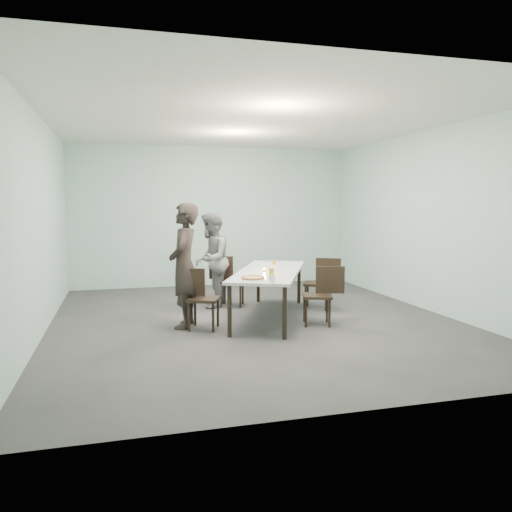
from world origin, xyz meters
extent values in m
plane|color=#333335|center=(0.00, 0.00, 0.00)|extent=(7.00, 7.00, 0.00)
cube|color=#A7D2C9|center=(0.00, 3.50, 1.50)|extent=(6.00, 0.02, 3.00)
cube|color=#A7D2C9|center=(0.00, -3.50, 1.50)|extent=(6.00, 0.02, 3.00)
cube|color=#A7D2C9|center=(-3.00, 0.00, 1.50)|extent=(0.02, 7.00, 3.00)
cube|color=#A7D2C9|center=(3.00, 0.00, 1.50)|extent=(0.02, 7.00, 3.00)
cube|color=white|center=(0.00, 0.00, 3.00)|extent=(6.00, 7.00, 0.02)
cube|color=white|center=(0.27, 0.11, 0.73)|extent=(1.90, 2.74, 0.04)
cylinder|color=black|center=(-0.58, -0.85, 0.35)|extent=(0.06, 0.06, 0.71)
cylinder|color=black|center=(0.44, 1.37, 0.35)|extent=(0.06, 0.06, 0.71)
cylinder|color=black|center=(0.10, -1.15, 0.35)|extent=(0.06, 0.06, 0.71)
cylinder|color=black|center=(1.11, 1.06, 0.35)|extent=(0.06, 0.06, 0.71)
cube|color=black|center=(-0.84, -0.32, 0.43)|extent=(0.55, 0.55, 0.04)
cube|color=black|center=(-1.01, -0.25, 0.67)|extent=(0.40, 0.20, 0.40)
cylinder|color=black|center=(-1.06, -0.41, 0.21)|extent=(0.04, 0.04, 0.41)
cylinder|color=black|center=(-0.93, -0.10, 0.21)|extent=(0.04, 0.04, 0.41)
cylinder|color=black|center=(-0.75, -0.54, 0.21)|extent=(0.04, 0.04, 0.41)
cylinder|color=black|center=(-0.62, -0.23, 0.21)|extent=(0.04, 0.04, 0.41)
cube|color=black|center=(-0.10, 1.16, 0.43)|extent=(0.54, 0.54, 0.04)
cube|color=black|center=(-0.27, 1.23, 0.67)|extent=(0.41, 0.19, 0.40)
cylinder|color=black|center=(-0.31, 1.06, 0.21)|extent=(0.04, 0.04, 0.41)
cylinder|color=black|center=(-0.19, 1.38, 0.21)|extent=(0.04, 0.04, 0.41)
cylinder|color=black|center=(0.00, 0.94, 0.21)|extent=(0.04, 0.04, 0.41)
cylinder|color=black|center=(0.12, 1.26, 0.21)|extent=(0.04, 0.04, 0.41)
cube|color=black|center=(0.81, -0.51, 0.43)|extent=(0.53, 0.53, 0.04)
cube|color=black|center=(0.99, -0.57, 0.67)|extent=(0.41, 0.16, 0.40)
cylinder|color=black|center=(1.03, -0.40, 0.21)|extent=(0.04, 0.04, 0.41)
cylinder|color=black|center=(0.93, -0.72, 0.21)|extent=(0.04, 0.04, 0.41)
cylinder|color=black|center=(0.70, -0.30, 0.21)|extent=(0.04, 0.04, 0.41)
cylinder|color=black|center=(0.60, -0.62, 0.21)|extent=(0.04, 0.04, 0.41)
cube|color=black|center=(1.24, 0.54, 0.43)|extent=(0.57, 0.57, 0.04)
cube|color=black|center=(1.41, 0.45, 0.67)|extent=(0.39, 0.23, 0.40)
cylinder|color=black|center=(1.47, 0.61, 0.21)|extent=(0.04, 0.04, 0.41)
cylinder|color=black|center=(1.31, 0.31, 0.21)|extent=(0.04, 0.04, 0.41)
cylinder|color=black|center=(1.17, 0.77, 0.21)|extent=(0.04, 0.04, 0.41)
cylinder|color=black|center=(1.01, 0.47, 0.21)|extent=(0.04, 0.04, 0.41)
imported|color=black|center=(-1.08, -0.13, 0.90)|extent=(0.61, 0.75, 1.79)
imported|color=slate|center=(-0.46, 1.18, 0.82)|extent=(0.88, 0.97, 1.64)
cylinder|color=white|center=(-0.22, -0.74, 0.76)|extent=(0.34, 0.34, 0.01)
cylinder|color=#E4CE81|center=(-0.22, -0.74, 0.77)|extent=(0.30, 0.30, 0.01)
torus|color=brown|center=(-0.22, -0.74, 0.77)|extent=(0.32, 0.32, 0.03)
cylinder|color=white|center=(0.18, -0.42, 0.76)|extent=(0.18, 0.18, 0.01)
cylinder|color=gold|center=(0.02, -0.80, 0.82)|extent=(0.08, 0.08, 0.15)
cylinder|color=silver|center=(-0.04, -1.03, 0.80)|extent=(0.08, 0.08, 0.09)
cylinder|color=silver|center=(0.15, -0.01, 0.77)|extent=(0.06, 0.06, 0.03)
cylinder|color=orange|center=(0.15, -0.01, 0.79)|extent=(0.04, 0.04, 0.01)
cylinder|color=gold|center=(0.55, 0.77, 0.79)|extent=(0.07, 0.07, 0.08)
cube|color=silver|center=(0.50, 0.86, 0.75)|extent=(0.36, 0.32, 0.01)
camera|label=1|loc=(-1.96, -7.24, 1.78)|focal=35.00mm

